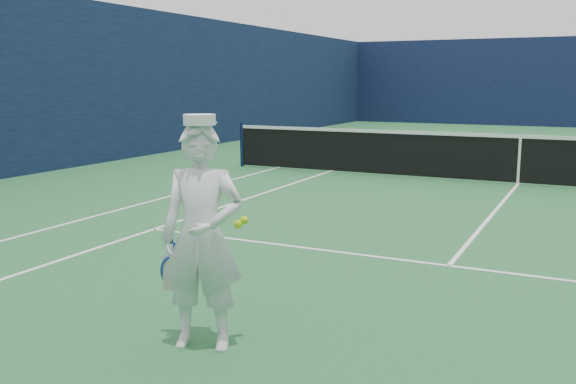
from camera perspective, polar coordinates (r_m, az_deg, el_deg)
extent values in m
plane|color=#246032|center=(13.70, 19.74, 0.62)|extent=(80.00, 80.00, 0.00)
cube|color=white|center=(25.47, 22.81, 4.46)|extent=(11.03, 0.06, 0.01)
cube|color=white|center=(15.28, -1.13, 2.12)|extent=(0.06, 23.83, 0.01)
cube|color=white|center=(14.71, 3.62, 1.80)|extent=(0.06, 23.77, 0.01)
cube|color=white|center=(20.02, 21.84, 3.26)|extent=(8.23, 0.06, 0.01)
cube|color=white|center=(7.50, 14.10, -6.39)|extent=(8.23, 0.06, 0.01)
cube|color=white|center=(13.70, 19.74, 0.63)|extent=(0.06, 12.80, 0.01)
cube|color=white|center=(25.33, 22.79, 4.44)|extent=(0.06, 0.30, 0.01)
cube|color=#0F1739|center=(31.50, 23.75, 8.93)|extent=(20.12, 0.12, 4.00)
cube|color=#101C3C|center=(17.66, -14.48, 9.35)|extent=(0.12, 36.12, 4.00)
cylinder|color=#141E4C|center=(15.65, -4.11, 4.24)|extent=(0.09, 0.09, 1.07)
cube|color=black|center=(13.63, 19.86, 2.69)|extent=(12.79, 0.02, 0.92)
cube|color=white|center=(13.59, 19.98, 4.66)|extent=(12.79, 0.04, 0.07)
cube|color=white|center=(13.63, 19.85, 2.57)|extent=(0.05, 0.03, 0.94)
imported|color=white|center=(4.97, -7.64, -4.02)|extent=(0.74, 0.61, 1.76)
cylinder|color=white|center=(4.83, -7.88, 6.38)|extent=(0.24, 0.24, 0.08)
cube|color=white|center=(4.96, -7.49, 6.13)|extent=(0.20, 0.15, 0.02)
cylinder|color=navy|center=(5.11, -10.46, -3.38)|extent=(0.06, 0.10, 0.22)
cube|color=#1C359B|center=(5.20, -10.03, -5.18)|extent=(0.03, 0.03, 0.14)
torus|color=#1C359B|center=(5.32, -9.95, -7.12)|extent=(0.31, 0.19, 0.29)
cube|color=beige|center=(5.32, -9.95, -7.12)|extent=(0.21, 0.08, 0.30)
sphere|color=#C5DC19|center=(4.99, -4.47, -2.88)|extent=(0.07, 0.07, 0.07)
sphere|color=#C5DC19|center=(4.99, -3.93, -2.51)|extent=(0.07, 0.07, 0.07)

